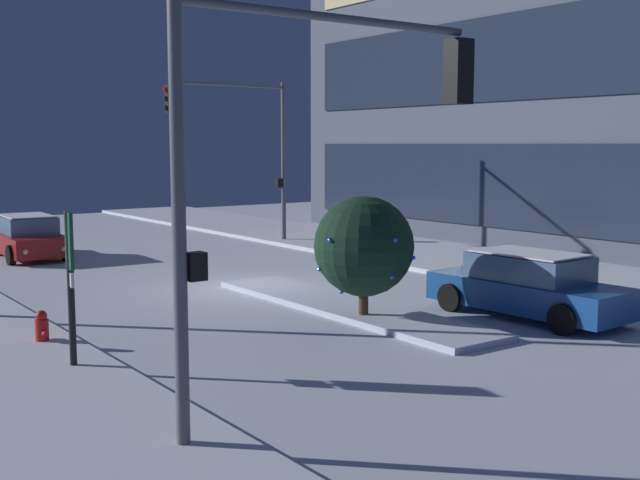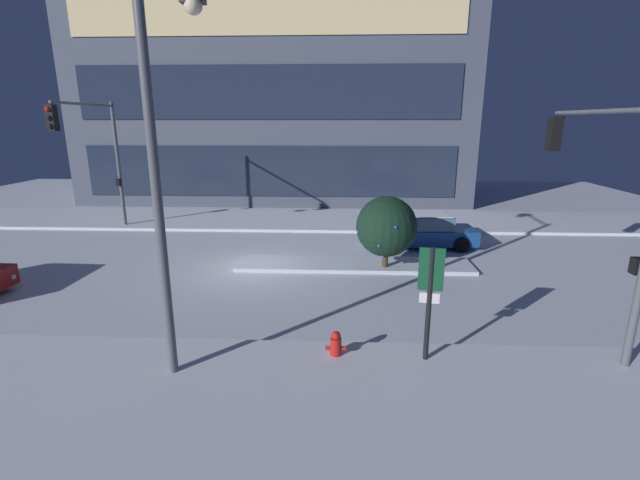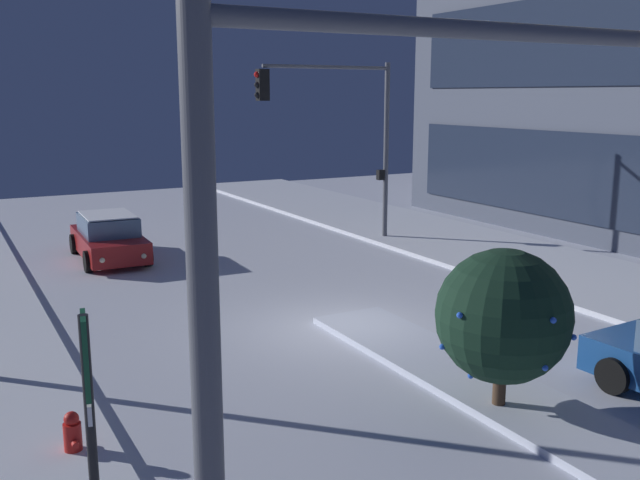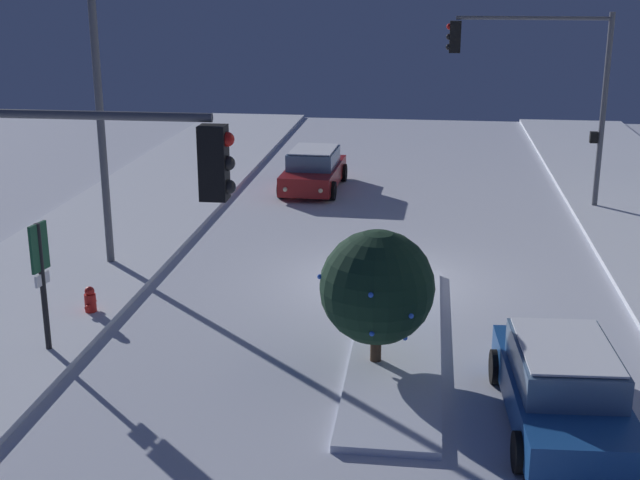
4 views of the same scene
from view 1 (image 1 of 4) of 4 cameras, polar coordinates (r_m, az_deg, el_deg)
ground at (r=21.95m, az=-5.45°, el=-3.48°), size 52.00×52.00×0.00m
curb_strip_far at (r=27.09m, az=10.01°, el=-1.44°), size 52.00×5.20×0.14m
median_strip at (r=19.10m, az=1.84°, el=-4.80°), size 9.00×1.80×0.14m
office_tower_secondary at (r=42.23m, az=14.81°, el=11.76°), size 10.39×9.83×15.40m
car_near at (r=29.50m, az=-20.17°, el=0.17°), size 4.51×2.13×1.49m
car_far at (r=18.82m, az=14.66°, el=-3.21°), size 4.84×2.21×1.49m
traffic_light_corner_near_right at (r=10.99m, az=-0.51°, el=7.59°), size 0.32×5.19×5.85m
traffic_light_corner_far_left at (r=30.86m, az=-5.71°, el=7.67°), size 0.32×5.20×6.34m
fire_hydrant at (r=16.47m, az=-19.24°, el=-6.07°), size 0.48×0.26×0.74m
parking_info_sign at (r=14.24m, az=-17.41°, el=-2.10°), size 0.55×0.15×2.79m
decorated_tree_median at (r=17.71m, az=3.15°, el=-0.46°), size 2.27×2.26×2.80m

